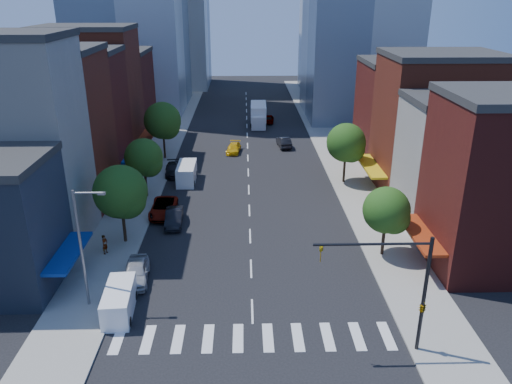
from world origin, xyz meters
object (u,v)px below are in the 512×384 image
(parked_car_front, at_px, (136,272))
(box_truck, at_px, (258,115))
(pedestrian_near, at_px, (105,244))
(traffic_car_oncoming, at_px, (284,142))
(parked_car_third, at_px, (164,208))
(cargo_van_far, at_px, (187,173))
(parked_car_rear, at_px, (173,169))
(taxi, at_px, (234,148))
(parked_car_second, at_px, (174,217))
(cargo_van_near, at_px, (119,302))
(pedestrian_far, at_px, (111,288))
(traffic_car_far, at_px, (268,119))

(parked_car_front, height_order, box_truck, box_truck)
(box_truck, bearing_deg, pedestrian_near, -106.50)
(parked_car_front, distance_m, traffic_car_oncoming, 39.69)
(parked_car_third, bearing_deg, traffic_car_oncoming, 59.07)
(cargo_van_far, distance_m, box_truck, 29.77)
(cargo_van_far, xyz_separation_m, pedestrian_near, (-5.23, -18.00, -0.08))
(parked_car_third, bearing_deg, pedestrian_near, -114.77)
(parked_car_rear, bearing_deg, parked_car_front, -95.18)
(taxi, height_order, box_truck, box_truck)
(parked_car_third, bearing_deg, parked_car_second, -59.98)
(parked_car_second, xyz_separation_m, cargo_van_near, (-1.99, -14.83, 0.24))
(parked_car_front, distance_m, pedestrian_far, 2.84)
(box_truck, distance_m, pedestrian_near, 48.50)
(traffic_car_oncoming, bearing_deg, pedestrian_far, 61.44)
(parked_car_third, relative_size, traffic_car_oncoming, 1.17)
(parked_car_second, height_order, traffic_car_oncoming, traffic_car_oncoming)
(parked_car_third, distance_m, parked_car_rear, 12.30)
(parked_car_second, distance_m, traffic_car_far, 42.99)
(parked_car_second, xyz_separation_m, parked_car_rear, (-2.00, 14.66, -0.07))
(parked_car_rear, xyz_separation_m, box_truck, (11.51, 25.49, 0.97))
(parked_car_rear, bearing_deg, traffic_car_oncoming, 32.58)
(parked_car_front, bearing_deg, taxi, 72.83)
(parked_car_second, xyz_separation_m, taxi, (5.48, 23.97, -0.12))
(parked_car_rear, bearing_deg, pedestrian_near, -104.78)
(parked_car_front, height_order, cargo_van_near, cargo_van_near)
(taxi, xyz_separation_m, pedestrian_far, (-8.48, -36.85, 0.32))
(parked_car_third, distance_m, traffic_car_far, 41.12)
(cargo_van_near, height_order, traffic_car_far, cargo_van_near)
(pedestrian_near, bearing_deg, taxi, 1.65)
(cargo_van_near, xyz_separation_m, box_truck, (11.50, 54.98, 0.66))
(cargo_van_near, xyz_separation_m, pedestrian_near, (-3.23, 8.78, 0.03))
(parked_car_rear, xyz_separation_m, pedestrian_near, (-3.22, -20.71, 0.34))
(traffic_car_far, height_order, pedestrian_near, pedestrian_near)
(parked_car_second, distance_m, pedestrian_near, 8.00)
(parked_car_third, xyz_separation_m, parked_car_rear, (-0.61, 12.29, -0.07))
(traffic_car_far, height_order, pedestrian_far, pedestrian_far)
(parked_car_third, relative_size, pedestrian_near, 3.12)
(parked_car_front, bearing_deg, parked_car_second, 75.46)
(traffic_car_oncoming, bearing_deg, box_truck, -82.48)
(traffic_car_oncoming, xyz_separation_m, box_truck, (-3.41, 13.61, 0.89))
(parked_car_rear, bearing_deg, pedestrian_far, -98.02)
(pedestrian_near, bearing_deg, parked_car_rear, 12.43)
(parked_car_rear, distance_m, pedestrian_far, 27.55)
(taxi, bearing_deg, traffic_car_oncoming, 25.70)
(box_truck, bearing_deg, parked_car_rear, -113.12)
(parked_car_second, bearing_deg, traffic_car_far, 71.21)
(parked_car_front, distance_m, parked_car_second, 10.51)
(cargo_van_far, distance_m, pedestrian_far, 25.00)
(parked_car_second, relative_size, pedestrian_far, 2.84)
(traffic_car_oncoming, relative_size, pedestrian_near, 2.66)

